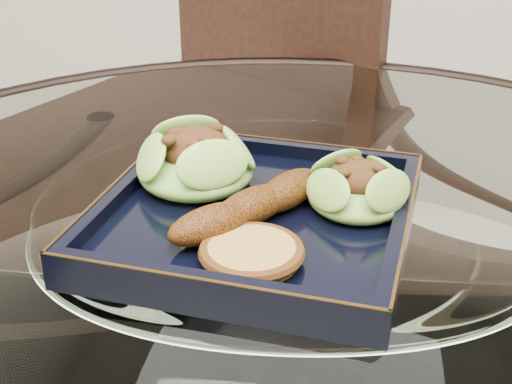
# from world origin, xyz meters

# --- Properties ---
(dining_chair) EXTENTS (0.54, 0.54, 0.94)m
(dining_chair) POSITION_xyz_m (-0.15, 0.52, 0.53)
(dining_chair) COLOR #321A10
(dining_chair) RESTS_ON ground
(navy_plate) EXTENTS (0.30, 0.30, 0.02)m
(navy_plate) POSITION_xyz_m (-0.03, 0.02, 0.77)
(navy_plate) COLOR black
(navy_plate) RESTS_ON dining_table
(lettuce_wrap_left) EXTENTS (0.12, 0.12, 0.04)m
(lettuce_wrap_left) POSITION_xyz_m (-0.10, 0.07, 0.80)
(lettuce_wrap_left) COLOR #60A630
(lettuce_wrap_left) RESTS_ON navy_plate
(lettuce_wrap_right) EXTENTS (0.11, 0.11, 0.03)m
(lettuce_wrap_right) POSITION_xyz_m (0.06, 0.05, 0.80)
(lettuce_wrap_right) COLOR olive
(lettuce_wrap_right) RESTS_ON navy_plate
(roasted_plantain) EXTENTS (0.13, 0.15, 0.03)m
(roasted_plantain) POSITION_xyz_m (-0.03, 0.01, 0.80)
(roasted_plantain) COLOR #65320A
(roasted_plantain) RESTS_ON navy_plate
(crumb_patty) EXTENTS (0.08, 0.08, 0.01)m
(crumb_patty) POSITION_xyz_m (-0.02, -0.06, 0.79)
(crumb_patty) COLOR gold
(crumb_patty) RESTS_ON navy_plate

